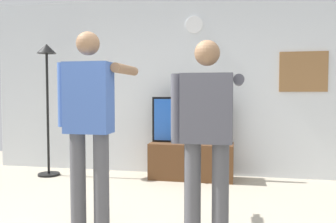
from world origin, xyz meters
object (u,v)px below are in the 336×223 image
at_px(floor_lamp, 47,82).
at_px(tv_stand, 191,161).
at_px(wall_clock, 194,25).
at_px(person_standing_nearer_lamp, 89,118).
at_px(television, 192,120).
at_px(person_standing_nearer_couch, 207,129).
at_px(framed_picture, 303,72).

bearing_deg(floor_lamp, tv_stand, 5.52).
bearing_deg(wall_clock, person_standing_nearer_lamp, -105.80).
xyz_separation_m(television, wall_clock, (-0.00, 0.24, 1.41)).
bearing_deg(television, person_standing_nearer_couch, -79.38).
bearing_deg(floor_lamp, person_standing_nearer_lamp, -51.14).
height_order(framed_picture, person_standing_nearer_couch, framed_picture).
relative_size(floor_lamp, person_standing_nearer_couch, 1.17).
height_order(tv_stand, person_standing_nearer_couch, person_standing_nearer_couch).
bearing_deg(person_standing_nearer_lamp, television, 72.46).
relative_size(tv_stand, wall_clock, 4.69).
distance_m(tv_stand, television, 0.59).
height_order(wall_clock, framed_picture, wall_clock).
bearing_deg(floor_lamp, person_standing_nearer_couch, -36.62).
height_order(television, person_standing_nearer_couch, person_standing_nearer_couch).
bearing_deg(framed_picture, television, -170.93).
height_order(wall_clock, floor_lamp, wall_clock).
bearing_deg(wall_clock, television, -90.00).
height_order(person_standing_nearer_lamp, person_standing_nearer_couch, person_standing_nearer_lamp).
xyz_separation_m(wall_clock, framed_picture, (1.56, 0.00, -0.72)).
bearing_deg(person_standing_nearer_lamp, tv_stand, 72.09).
relative_size(television, person_standing_nearer_lamp, 0.65).
xyz_separation_m(wall_clock, person_standing_nearer_couch, (0.40, -2.38, -1.31)).
height_order(floor_lamp, person_standing_nearer_lamp, floor_lamp).
relative_size(television, person_standing_nearer_couch, 0.70).
xyz_separation_m(tv_stand, framed_picture, (1.56, 0.30, 1.28)).
xyz_separation_m(tv_stand, wall_clock, (-0.00, 0.29, 2.00)).
relative_size(television, wall_clock, 4.58).
xyz_separation_m(framed_picture, person_standing_nearer_couch, (-1.16, -2.39, -0.59)).
distance_m(framed_picture, person_standing_nearer_couch, 2.72).
distance_m(wall_clock, person_standing_nearer_couch, 2.75).
relative_size(tv_stand, person_standing_nearer_couch, 0.71).
xyz_separation_m(television, framed_picture, (1.56, 0.25, 0.69)).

